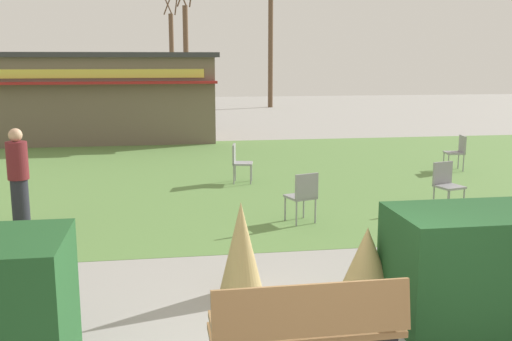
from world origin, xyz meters
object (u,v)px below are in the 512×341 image
object	(u,v)px
cafe_chair_center	(303,193)
cafe_chair_north	(446,182)
cafe_chair_east	(239,160)
parked_car_west_slot	(75,105)
tree_left_bg	(271,50)
food_kiosk	(109,96)
cafe_chair_west	(458,150)
park_bench	(308,330)
tree_right_bg	(186,56)
person_strolling	(19,179)
tree_center_bg	(172,57)

from	to	relation	value
cafe_chair_center	cafe_chair_north	size ratio (longest dim) A/B	1.00
cafe_chair_east	cafe_chair_center	size ratio (longest dim) A/B	1.00
parked_car_west_slot	tree_left_bg	distance (m)	11.83
food_kiosk	cafe_chair_west	world-z (taller)	food_kiosk
cafe_chair_center	cafe_chair_west	bearing A→B (deg)	40.00
park_bench	cafe_chair_center	xyz separation A→B (m)	(1.13, 4.95, 0.05)
food_kiosk	parked_car_west_slot	world-z (taller)	food_kiosk
cafe_chair_north	tree_right_bg	size ratio (longest dim) A/B	0.13
person_strolling	tree_center_bg	size ratio (longest dim) A/B	0.26
park_bench	parked_car_west_slot	xyz separation A→B (m)	(-5.39, 24.55, 0.16)
cafe_chair_west	parked_car_west_slot	distance (m)	19.23
cafe_chair_east	tree_center_bg	bearing A→B (deg)	92.67
food_kiosk	tree_left_bg	bearing A→B (deg)	57.67
park_bench	tree_left_bg	bearing A→B (deg)	80.40
cafe_chair_center	tree_left_bg	size ratio (longest dim) A/B	0.12
food_kiosk	person_strolling	world-z (taller)	food_kiosk
food_kiosk	cafe_chair_east	bearing A→B (deg)	-66.70
park_bench	tree_right_bg	world-z (taller)	tree_right_bg
park_bench	cafe_chair_north	distance (m)	6.81
parked_car_west_slot	tree_right_bg	xyz separation A→B (m)	(5.47, 3.36, 2.31)
cafe_chair_north	tree_center_bg	world-z (taller)	tree_center_bg
person_strolling	food_kiosk	bearing A→B (deg)	8.11
tree_right_bg	person_strolling	bearing A→B (deg)	-99.17
food_kiosk	cafe_chair_east	distance (m)	9.05
park_bench	tree_center_bg	size ratio (longest dim) A/B	0.26
food_kiosk	tree_right_bg	xyz separation A→B (m)	(3.16, 11.14, 1.44)
park_bench	cafe_chair_west	bearing A→B (deg)	56.13
cafe_chair_east	person_strolling	xyz separation A→B (m)	(-4.04, -3.17, 0.33)
tree_right_bg	cafe_chair_west	bearing A→B (deg)	-72.04
cafe_chair_west	cafe_chair_north	world-z (taller)	same
cafe_chair_west	parked_car_west_slot	bearing A→B (deg)	126.88
food_kiosk	tree_left_bg	size ratio (longest dim) A/B	1.02
cafe_chair_north	parked_car_west_slot	distance (m)	21.25
person_strolling	parked_car_west_slot	size ratio (longest dim) A/B	0.39
person_strolling	parked_car_west_slot	world-z (taller)	person_strolling
cafe_chair_center	tree_left_bg	bearing A→B (deg)	81.07
cafe_chair_east	person_strolling	bearing A→B (deg)	-141.89
parked_car_west_slot	tree_left_bg	bearing A→B (deg)	25.67
cafe_chair_east	cafe_chair_center	distance (m)	3.61
cafe_chair_north	park_bench	bearing A→B (deg)	-126.12
food_kiosk	cafe_chair_west	bearing A→B (deg)	-39.46
cafe_chair_center	cafe_chair_north	distance (m)	2.93
parked_car_west_slot	tree_right_bg	world-z (taller)	tree_right_bg
cafe_chair_center	tree_right_bg	bearing A→B (deg)	92.65
food_kiosk	cafe_chair_north	world-z (taller)	food_kiosk
parked_car_west_slot	tree_right_bg	distance (m)	6.82
person_strolling	tree_center_bg	xyz separation A→B (m)	(2.95, 26.71, 2.03)
person_strolling	tree_right_bg	distance (m)	22.96
cafe_chair_west	tree_right_bg	size ratio (longest dim) A/B	0.13
parked_car_west_slot	tree_center_bg	size ratio (longest dim) A/B	0.66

